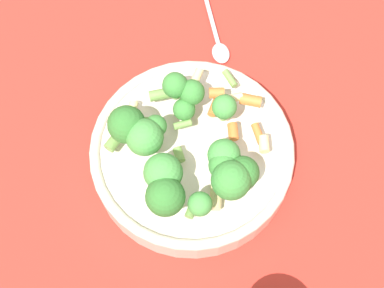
% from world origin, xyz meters
% --- Properties ---
extents(ground_plane, '(3.00, 3.00, 0.00)m').
position_xyz_m(ground_plane, '(0.00, 0.00, 0.00)').
color(ground_plane, '#B72D23').
extents(bowl, '(0.27, 0.27, 0.05)m').
position_xyz_m(bowl, '(0.00, 0.00, 0.03)').
color(bowl, beige).
rests_on(bowl, ground_plane).
extents(pasta_salad, '(0.20, 0.21, 0.07)m').
position_xyz_m(pasta_salad, '(-0.02, 0.01, 0.09)').
color(pasta_salad, '#8CB766').
rests_on(pasta_salad, bowl).
extents(spoon, '(0.17, 0.03, 0.01)m').
position_xyz_m(spoon, '(0.19, -0.09, 0.01)').
color(spoon, silver).
rests_on(spoon, ground_plane).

